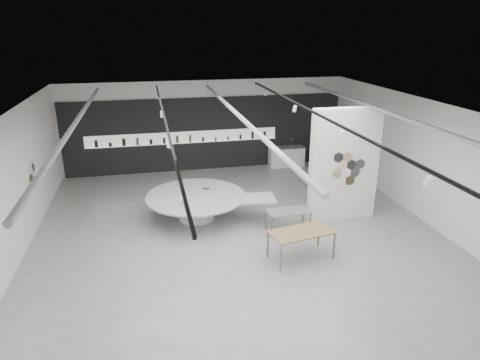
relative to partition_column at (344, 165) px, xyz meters
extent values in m
cube|color=#9C9893|center=(-3.50, -1.00, -1.80)|extent=(12.00, 14.00, 0.01)
cube|color=silver|center=(-3.50, -1.00, 2.01)|extent=(12.00, 14.00, 0.01)
cube|color=white|center=(-3.50, 6.01, 0.10)|extent=(12.00, 0.01, 3.80)
cube|color=white|center=(2.50, -1.00, 0.10)|extent=(0.01, 14.00, 3.80)
cube|color=white|center=(-9.51, -1.00, 0.10)|extent=(0.01, 14.00, 3.80)
cylinder|color=#939396|center=(-7.70, -0.50, 1.82)|extent=(0.12, 12.00, 0.12)
cylinder|color=#939396|center=(-3.50, -0.50, 1.82)|extent=(0.12, 12.00, 0.12)
cylinder|color=#939396|center=(0.70, -0.50, 1.82)|extent=(0.12, 12.00, 0.12)
cube|color=black|center=(-5.50, -1.00, 1.90)|extent=(0.05, 13.00, 0.06)
cylinder|color=white|center=(-5.50, -6.00, 1.72)|extent=(0.11, 0.18, 0.21)
cylinder|color=white|center=(-5.50, -2.70, 1.72)|extent=(0.11, 0.18, 0.21)
cylinder|color=white|center=(-5.50, 0.60, 1.72)|extent=(0.11, 0.18, 0.21)
cylinder|color=white|center=(-5.50, 3.90, 1.72)|extent=(0.11, 0.18, 0.21)
cube|color=black|center=(-1.50, -1.00, 1.90)|extent=(0.05, 13.00, 0.06)
cylinder|color=white|center=(-1.50, -6.00, 1.72)|extent=(0.11, 0.18, 0.21)
cylinder|color=white|center=(-1.50, -2.70, 1.72)|extent=(0.11, 0.18, 0.21)
cylinder|color=white|center=(-1.50, 0.60, 1.72)|extent=(0.11, 0.18, 0.21)
cylinder|color=white|center=(-1.50, 3.90, 1.72)|extent=(0.11, 0.18, 0.21)
cylinder|color=tan|center=(-9.47, 1.50, -0.45)|extent=(0.03, 0.28, 0.28)
cylinder|color=black|center=(-9.47, 1.76, -0.45)|extent=(0.03, 0.28, 0.28)
cylinder|color=beige|center=(-9.47, 1.63, -0.22)|extent=(0.03, 0.28, 0.28)
cylinder|color=#403520|center=(-9.47, 1.37, -0.22)|extent=(0.03, 0.28, 0.28)
cylinder|color=white|center=(-9.47, 1.50, 0.01)|extent=(0.03, 0.28, 0.28)
cylinder|color=black|center=(-9.47, 1.76, 0.01)|extent=(0.03, 0.28, 0.28)
cube|color=black|center=(-3.50, 5.94, -0.25)|extent=(11.80, 0.10, 3.10)
cube|color=white|center=(-4.50, 5.87, -0.32)|extent=(8.00, 0.06, 0.46)
cube|color=white|center=(-4.50, 5.81, -0.54)|extent=(8.00, 0.18, 0.02)
cylinder|color=black|center=(-8.03, 5.81, -0.39)|extent=(0.13, 0.13, 0.29)
cylinder|color=black|center=(-7.49, 5.81, -0.46)|extent=(0.13, 0.13, 0.15)
cylinder|color=black|center=(-6.94, 5.81, -0.38)|extent=(0.14, 0.14, 0.30)
cylinder|color=brown|center=(-6.40, 5.81, -0.39)|extent=(0.12, 0.12, 0.29)
cylinder|color=black|center=(-5.86, 5.81, -0.43)|extent=(0.12, 0.12, 0.21)
cylinder|color=black|center=(-5.31, 5.81, -0.41)|extent=(0.10, 0.10, 0.25)
cylinder|color=brown|center=(-4.77, 5.81, -0.38)|extent=(0.12, 0.12, 0.30)
cylinder|color=brown|center=(-4.23, 5.81, -0.38)|extent=(0.10, 0.10, 0.31)
cylinder|color=black|center=(-3.69, 5.81, -0.45)|extent=(0.09, 0.09, 0.17)
cylinder|color=brown|center=(-3.14, 5.81, -0.45)|extent=(0.10, 0.10, 0.16)
cylinder|color=brown|center=(-2.60, 5.81, -0.46)|extent=(0.09, 0.09, 0.15)
cylinder|color=black|center=(-2.06, 5.81, -0.43)|extent=(0.09, 0.09, 0.21)
cylinder|color=black|center=(-1.51, 5.81, -0.38)|extent=(0.11, 0.11, 0.31)
cylinder|color=black|center=(-0.97, 5.81, -0.39)|extent=(0.11, 0.11, 0.29)
cube|color=white|center=(0.00, 0.00, 0.00)|extent=(2.20, 0.35, 3.60)
cylinder|color=white|center=(0.00, -0.19, -0.20)|extent=(0.34, 0.03, 0.34)
cylinder|color=black|center=(0.30, -0.19, -0.20)|extent=(0.34, 0.03, 0.34)
cylinder|color=tan|center=(-0.30, -0.19, -0.20)|extent=(0.34, 0.03, 0.34)
cylinder|color=black|center=(0.15, -0.19, 0.06)|extent=(0.34, 0.03, 0.34)
cylinder|color=beige|center=(-0.15, -0.19, 0.06)|extent=(0.34, 0.03, 0.34)
cylinder|color=#403520|center=(0.15, -0.19, -0.46)|extent=(0.34, 0.03, 0.34)
cylinder|color=white|center=(-0.15, -0.19, -0.46)|extent=(0.34, 0.03, 0.34)
cylinder|color=black|center=(0.45, -0.19, 0.06)|extent=(0.34, 0.03, 0.34)
cylinder|color=tan|center=(0.00, -0.19, 0.32)|extent=(0.34, 0.03, 0.34)
cylinder|color=black|center=(-0.30, -0.19, 0.32)|extent=(0.34, 0.03, 0.34)
cylinder|color=white|center=(-4.60, 0.92, -1.42)|extent=(1.25, 1.25, 0.75)
cylinder|color=#B3B1A9|center=(-4.60, 0.92, -1.02)|extent=(3.45, 3.45, 0.05)
cube|color=#B3B1A9|center=(-2.87, 0.33, -1.02)|extent=(1.49, 1.01, 0.05)
cube|color=tan|center=(-5.48, 1.00, -0.99)|extent=(0.23, 0.18, 0.01)
cube|color=#403520|center=(-4.20, 1.42, -0.99)|extent=(0.23, 0.18, 0.01)
cube|color=olive|center=(-2.15, -2.19, -1.02)|extent=(1.81, 1.14, 0.03)
cube|color=slate|center=(-2.87, -2.71, -1.42)|extent=(0.05, 0.05, 0.76)
cube|color=slate|center=(-3.01, -1.97, -1.42)|extent=(0.05, 0.05, 0.76)
cube|color=slate|center=(-1.30, -2.42, -1.42)|extent=(0.05, 0.05, 0.76)
cube|color=slate|center=(-1.44, -1.67, -1.42)|extent=(0.05, 0.05, 0.76)
cube|color=slate|center=(-1.98, -0.58, -1.15)|extent=(1.31, 0.68, 0.03)
cube|color=slate|center=(-2.58, -0.88, -1.48)|extent=(0.04, 0.04, 0.63)
cube|color=slate|center=(-2.60, -0.31, -1.48)|extent=(0.04, 0.04, 0.63)
cube|color=slate|center=(-1.36, -0.84, -1.48)|extent=(0.04, 0.04, 0.63)
cube|color=slate|center=(-1.38, -0.27, -1.48)|extent=(0.04, 0.04, 0.63)
cube|color=white|center=(-0.04, 5.50, -1.37)|extent=(1.54, 0.60, 0.86)
cube|color=slate|center=(-0.04, 5.50, -0.93)|extent=(1.58, 0.64, 0.03)
cylinder|color=silver|center=(0.25, 5.64, -0.74)|extent=(0.02, 0.02, 0.34)
cylinder|color=silver|center=(0.17, 5.64, -0.58)|extent=(0.15, 0.03, 0.02)
camera|label=1|loc=(-5.91, -11.76, 4.14)|focal=32.00mm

